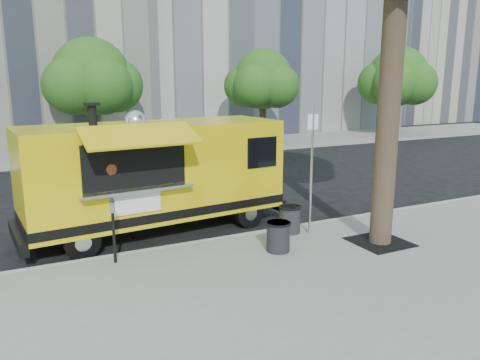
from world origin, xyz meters
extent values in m
plane|color=black|center=(0.00, 0.00, 0.00)|extent=(120.00, 120.00, 0.00)
cube|color=gray|center=(0.00, -4.00, 0.07)|extent=(60.00, 6.00, 0.15)
cube|color=#999993|center=(0.00, -0.93, 0.07)|extent=(60.00, 0.14, 0.16)
cube|color=gray|center=(0.00, 13.50, 0.07)|extent=(60.00, 5.00, 0.15)
cube|color=#A39D88|center=(30.00, 24.00, 8.00)|extent=(16.00, 12.00, 16.00)
cylinder|color=#33261C|center=(2.60, -2.80, 3.40)|extent=(0.48, 0.48, 6.50)
cube|color=black|center=(2.60, -2.80, 0.15)|extent=(1.20, 1.20, 0.02)
cylinder|color=#33261C|center=(-1.00, 12.70, 1.45)|extent=(0.36, 0.36, 2.60)
sphere|color=#174412|center=(-1.00, 12.70, 3.85)|extent=(3.60, 3.60, 3.60)
cylinder|color=#33261C|center=(8.00, 12.40, 1.45)|extent=(0.36, 0.36, 2.60)
sphere|color=#174412|center=(8.00, 12.40, 3.74)|extent=(3.24, 3.24, 3.24)
cylinder|color=#33261C|center=(18.00, 12.60, 1.45)|extent=(0.36, 0.36, 2.60)
sphere|color=#174412|center=(18.00, 12.60, 3.91)|extent=(3.78, 3.78, 3.78)
cylinder|color=silver|center=(1.55, -1.55, 1.65)|extent=(0.06, 0.06, 3.00)
cube|color=white|center=(1.55, -1.55, 2.80)|extent=(0.28, 0.02, 0.35)
cylinder|color=black|center=(-3.00, -1.35, 0.68)|extent=(0.06, 0.06, 1.05)
cube|color=silver|center=(-3.00, -1.35, 1.30)|extent=(0.10, 0.08, 0.22)
sphere|color=black|center=(-3.00, -1.35, 1.43)|extent=(0.11, 0.11, 0.11)
cube|color=#DBBC0B|center=(-1.55, 0.60, 1.60)|extent=(6.36, 2.66, 2.24)
cube|color=black|center=(-1.55, 0.60, 0.69)|extent=(6.38, 2.69, 0.21)
cube|color=black|center=(1.61, 0.90, 0.43)|extent=(0.36, 2.00, 0.29)
cube|color=black|center=(-4.71, 0.30, 0.43)|extent=(0.36, 2.00, 0.29)
cube|color=black|center=(1.55, 0.89, 1.95)|extent=(0.21, 1.67, 0.91)
cylinder|color=black|center=(0.67, -0.07, 0.38)|extent=(0.78, 0.34, 0.76)
cylinder|color=black|center=(0.50, 1.67, 0.38)|extent=(0.78, 0.34, 0.76)
cylinder|color=black|center=(-3.51, -0.46, 0.38)|extent=(0.78, 0.34, 0.76)
cylinder|color=black|center=(-3.67, 1.28, 0.38)|extent=(0.78, 0.34, 0.76)
cube|color=black|center=(-2.31, -0.46, 1.95)|extent=(2.29, 0.39, 1.00)
cube|color=silver|center=(-2.30, -0.62, 1.41)|extent=(2.51, 0.58, 0.06)
cube|color=#DBBC0B|center=(-2.27, -0.96, 2.63)|extent=(2.46, 1.12, 0.40)
cube|color=white|center=(-2.30, -0.54, 1.12)|extent=(1.05, 0.14, 0.48)
cylinder|color=black|center=(-2.97, 0.47, 2.95)|extent=(0.19, 0.19, 0.52)
sphere|color=silver|center=(-1.95, 0.75, 2.76)|extent=(0.53, 0.53, 0.53)
sphere|color=#9C4322|center=(-2.86, -0.22, 1.90)|extent=(0.80, 0.80, 0.80)
cylinder|color=#FF590C|center=(-2.84, -0.45, 1.77)|extent=(0.33, 0.14, 0.32)
cylinder|color=black|center=(1.15, -1.30, 0.47)|extent=(0.50, 0.50, 0.65)
cylinder|color=black|center=(1.15, -1.30, 0.78)|extent=(0.54, 0.54, 0.04)
cylinder|color=black|center=(0.26, -2.25, 0.47)|extent=(0.49, 0.49, 0.65)
cylinder|color=black|center=(0.26, -2.25, 0.78)|extent=(0.54, 0.54, 0.04)
camera|label=1|loc=(-4.67, -10.37, 3.76)|focal=35.00mm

